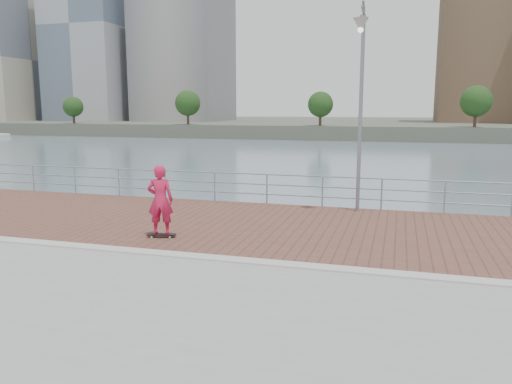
# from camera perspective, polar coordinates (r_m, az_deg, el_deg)

# --- Properties ---
(water) EXTENTS (400.00, 400.00, 0.00)m
(water) POSITION_cam_1_polar(r_m,az_deg,el_deg) (12.40, -2.68, -16.74)
(water) COLOR slate
(water) RESTS_ON ground
(brick_lane) EXTENTS (40.00, 6.80, 0.02)m
(brick_lane) POSITION_cam_1_polar(r_m,az_deg,el_deg) (14.98, 1.70, -3.90)
(brick_lane) COLOR brown
(brick_lane) RESTS_ON seawall
(curb) EXTENTS (40.00, 0.40, 0.06)m
(curb) POSITION_cam_1_polar(r_m,az_deg,el_deg) (11.65, -2.76, -7.75)
(curb) COLOR #B7B5AD
(curb) RESTS_ON seawall
(far_shore) EXTENTS (320.00, 95.00, 2.50)m
(far_shore) POSITION_cam_1_polar(r_m,az_deg,el_deg) (133.13, 14.67, 7.40)
(far_shore) COLOR #4C5142
(far_shore) RESTS_ON ground
(guardrail) EXTENTS (39.06, 0.06, 1.13)m
(guardrail) POSITION_cam_1_polar(r_m,az_deg,el_deg) (18.10, 4.40, 0.62)
(guardrail) COLOR #8C9EA8
(guardrail) RESTS_ON brick_lane
(street_lamp) EXTENTS (0.48, 1.38, 6.52)m
(street_lamp) POSITION_cam_1_polar(r_m,az_deg,el_deg) (16.63, 11.88, 13.27)
(street_lamp) COLOR gray
(street_lamp) RESTS_ON brick_lane
(skateboard) EXTENTS (0.81, 0.39, 0.09)m
(skateboard) POSITION_cam_1_polar(r_m,az_deg,el_deg) (13.87, -10.76, -4.82)
(skateboard) COLOR black
(skateboard) RESTS_ON brick_lane
(skateboarder) EXTENTS (0.78, 0.61, 1.90)m
(skateboarder) POSITION_cam_1_polar(r_m,az_deg,el_deg) (13.67, -10.88, -0.90)
(skateboarder) COLOR #CB1B46
(skateboarder) RESTS_ON skateboard
(shoreline_trees) EXTENTS (109.59, 5.19, 6.92)m
(shoreline_trees) POSITION_cam_1_polar(r_m,az_deg,el_deg) (87.62, 13.53, 9.91)
(shoreline_trees) COLOR #473323
(shoreline_trees) RESTS_ON far_shore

